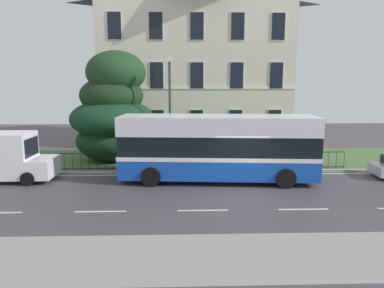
# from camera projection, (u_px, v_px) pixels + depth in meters

# --- Properties ---
(ground_plane) EXTENTS (60.00, 56.00, 0.18)m
(ground_plane) POSITION_uv_depth(u_px,v_px,m) (240.00, 187.00, 16.77)
(ground_plane) COLOR #453F45
(georgian_townhouse) EXTENTS (14.97, 8.65, 12.90)m
(georgian_townhouse) POSITION_uv_depth(u_px,v_px,m) (195.00, 63.00, 29.52)
(georgian_townhouse) COLOR beige
(georgian_townhouse) RESTS_ON ground_plane
(iron_verge_railing) EXTENTS (16.35, 0.04, 0.97)m
(iron_verge_railing) POSITION_uv_depth(u_px,v_px,m) (202.00, 161.00, 19.70)
(iron_verge_railing) COLOR black
(iron_verge_railing) RESTS_ON ground_plane
(evergreen_tree) EXTENTS (5.18, 5.18, 6.86)m
(evergreen_tree) POSITION_uv_depth(u_px,v_px,m) (113.00, 112.00, 21.82)
(evergreen_tree) COLOR #423328
(evergreen_tree) RESTS_ON ground_plane
(single_decker_bus) EXTENTS (9.97, 3.23, 3.33)m
(single_decker_bus) POSITION_uv_depth(u_px,v_px,m) (218.00, 147.00, 17.63)
(single_decker_bus) COLOR #1649B6
(single_decker_bus) RESTS_ON ground_plane
(street_lamp_post) EXTENTS (0.36, 0.24, 6.37)m
(street_lamp_post) POSITION_uv_depth(u_px,v_px,m) (170.00, 103.00, 20.06)
(street_lamp_post) COLOR #333338
(street_lamp_post) RESTS_ON ground_plane
(litter_bin) EXTENTS (0.52, 0.52, 1.07)m
(litter_bin) POSITION_uv_depth(u_px,v_px,m) (315.00, 157.00, 20.60)
(litter_bin) COLOR #4C4742
(litter_bin) RESTS_ON ground_plane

